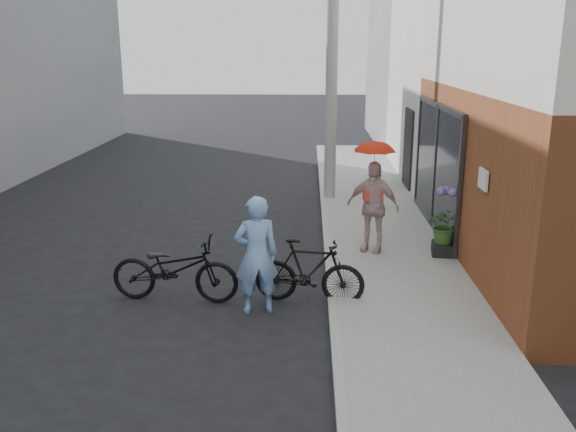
# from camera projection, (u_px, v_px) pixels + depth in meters

# --- Properties ---
(ground) EXTENTS (80.00, 80.00, 0.00)m
(ground) POSITION_uv_depth(u_px,v_px,m) (270.00, 296.00, 9.40)
(ground) COLOR black
(ground) RESTS_ON ground
(sidewalk) EXTENTS (2.20, 24.00, 0.12)m
(sidewalk) POSITION_uv_depth(u_px,v_px,m) (390.00, 251.00, 11.24)
(sidewalk) COLOR gray
(sidewalk) RESTS_ON ground
(curb) EXTENTS (0.12, 24.00, 0.12)m
(curb) POSITION_uv_depth(u_px,v_px,m) (327.00, 251.00, 11.28)
(curb) COLOR #9E9E99
(curb) RESTS_ON ground
(plaster_building) EXTENTS (8.00, 6.00, 7.00)m
(plaster_building) POSITION_uv_depth(u_px,v_px,m) (548.00, 54.00, 16.88)
(plaster_building) COLOR silver
(plaster_building) RESTS_ON ground
(east_building_far) EXTENTS (8.00, 8.00, 7.00)m
(east_building_far) POSITION_uv_depth(u_px,v_px,m) (480.00, 51.00, 23.61)
(east_building_far) COLOR gray
(east_building_far) RESTS_ON ground
(utility_pole) EXTENTS (0.28, 0.28, 7.00)m
(utility_pole) POSITION_uv_depth(u_px,v_px,m) (332.00, 55.00, 14.19)
(utility_pole) COLOR #9E9E99
(utility_pole) RESTS_ON ground
(officer) EXTENTS (0.71, 0.55, 1.73)m
(officer) POSITION_uv_depth(u_px,v_px,m) (256.00, 255.00, 8.63)
(officer) COLOR #7DA4DE
(officer) RESTS_ON ground
(bike_left) EXTENTS (1.98, 0.83, 1.02)m
(bike_left) POSITION_uv_depth(u_px,v_px,m) (175.00, 269.00, 9.11)
(bike_left) COLOR black
(bike_left) RESTS_ON ground
(bike_right) EXTENTS (1.70, 0.70, 0.99)m
(bike_right) POSITION_uv_depth(u_px,v_px,m) (309.00, 271.00, 9.03)
(bike_right) COLOR black
(bike_right) RESTS_ON ground
(kimono_woman) EXTENTS (1.05, 0.76, 1.65)m
(kimono_woman) POSITION_uv_depth(u_px,v_px,m) (373.00, 206.00, 10.91)
(kimono_woman) COLOR beige
(kimono_woman) RESTS_ON sidewalk
(parasol) EXTENTS (0.72, 0.72, 0.63)m
(parasol) POSITION_uv_depth(u_px,v_px,m) (375.00, 143.00, 10.60)
(parasol) COLOR #F63C1C
(parasol) RESTS_ON kimono_woman
(planter) EXTENTS (0.47, 0.47, 0.22)m
(planter) POSITION_uv_depth(u_px,v_px,m) (444.00, 249.00, 10.86)
(planter) COLOR black
(planter) RESTS_ON sidewalk
(potted_plant) EXTENTS (0.60, 0.52, 0.67)m
(potted_plant) POSITION_uv_depth(u_px,v_px,m) (445.00, 225.00, 10.74)
(potted_plant) COLOR #315C25
(potted_plant) RESTS_ON planter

